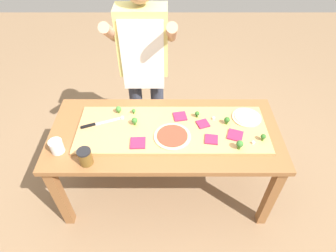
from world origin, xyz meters
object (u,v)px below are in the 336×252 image
broccoli_floret_front_mid (226,120)px  pizza_whole_tomato_red (172,136)px  pizza_slice_near_left (211,139)px  cheese_crumble_c (213,118)px  broccoli_floret_front_right (262,137)px  sauce_jar (85,157)px  cook_center (143,61)px  broccoli_floret_center_left (118,109)px  flour_cup (56,147)px  pizza_whole_cheese_artichoke (246,117)px  prep_table (164,140)px  chefs_knife (95,124)px  pizza_slice_far_right (234,135)px  pizza_slice_center (179,116)px  pizza_slice_far_left (137,143)px  cheese_crumble_a (252,142)px  broccoli_floret_center_right (134,121)px  broccoli_floret_back_right (239,144)px  broccoli_floret_back_mid (196,114)px  cheese_crumble_b (122,118)px  pizza_slice_near_right (202,124)px  broccoli_floret_back_left (133,111)px

broccoli_floret_front_mid → pizza_whole_tomato_red: bearing=-161.6°
pizza_slice_near_left → cheese_crumble_c: bearing=79.0°
broccoli_floret_front_right → sauce_jar: bearing=-171.3°
pizza_slice_near_left → cook_center: bearing=126.5°
broccoli_floret_center_left → flour_cup: 0.54m
pizza_whole_cheese_artichoke → cheese_crumble_c: size_ratio=11.50×
prep_table → chefs_knife: bearing=174.5°
pizza_whole_tomato_red → pizza_whole_cheese_artichoke: 0.61m
pizza_whole_tomato_red → pizza_slice_far_right: pizza_whole_tomato_red is taller
prep_table → pizza_slice_center: pizza_slice_center is taller
pizza_slice_center → pizza_slice_far_left: bearing=-137.8°
pizza_slice_near_left → cheese_crumble_a: 0.30m
pizza_slice_far_right → sauce_jar: sauce_jar is taller
pizza_slice_far_left → pizza_slice_near_left: size_ratio=1.16×
flour_cup → chefs_knife: bearing=47.4°
prep_table → chefs_knife: size_ratio=5.66×
broccoli_floret_center_left → flour_cup: size_ratio=0.61×
broccoli_floret_center_right → broccoli_floret_back_right: size_ratio=0.89×
chefs_knife → cheese_crumble_a: 1.17m
cheese_crumble_a → pizza_whole_cheese_artichoke: bearing=88.5°
pizza_slice_near_left → cheese_crumble_a: bearing=-6.7°
pizza_whole_tomato_red → pizza_slice_far_left: bearing=-165.1°
broccoli_floret_back_mid → cheese_crumble_a: size_ratio=2.98×
broccoli_floret_front_mid → pizza_slice_far_right: bearing=-70.2°
cheese_crumble_c → cheese_crumble_b: bearing=179.5°
cheese_crumble_a → cook_center: bearing=137.9°
chefs_knife → cheese_crumble_a: cheese_crumble_a is taller
pizza_slice_far_right → cheese_crumble_a: bearing=-33.5°
broccoli_floret_center_right → pizza_whole_tomato_red: bearing=-24.5°
chefs_knife → pizza_slice_center: (0.64, 0.09, 0.00)m
pizza_whole_tomato_red → pizza_slice_center: size_ratio=2.73×
pizza_whole_cheese_artichoke → pizza_slice_far_right: pizza_whole_cheese_artichoke is taller
cook_center → flour_cup: bearing=-126.1°
prep_table → pizza_slice_far_left: size_ratio=16.18×
broccoli_floret_front_mid → flour_cup: size_ratio=0.65×
pizza_slice_center → cook_center: cook_center is taller
pizza_whole_tomato_red → cheese_crumble_b: bearing=153.4°
pizza_slice_far_left → pizza_slice_near_right: bearing=22.3°
sauce_jar → pizza_slice_center: bearing=34.0°
sauce_jar → cook_center: size_ratio=0.07×
pizza_slice_near_right → chefs_knife: bearing=-179.8°
pizza_slice_near_right → broccoli_floret_back_left: (-0.54, 0.13, 0.02)m
broccoli_floret_front_right → cheese_crumble_a: broccoli_floret_front_right is taller
broccoli_floret_back_mid → cheese_crumble_a: 0.47m
cheese_crumble_a → pizza_slice_near_left: bearing=173.3°
prep_table → pizza_slice_far_right: pizza_slice_far_right is taller
pizza_slice_center → cheese_crumble_a: size_ratio=5.48×
pizza_slice_far_right → cheese_crumble_c: size_ratio=5.42×
pizza_whole_tomato_red → cook_center: cook_center is taller
broccoli_floret_front_mid → prep_table: bearing=-172.7°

